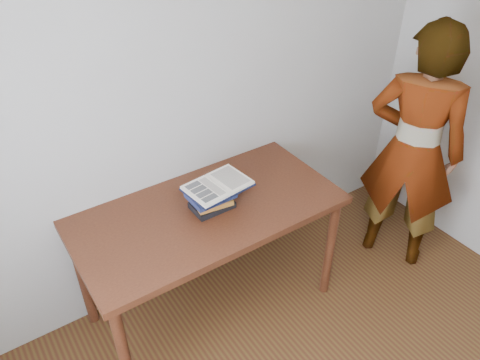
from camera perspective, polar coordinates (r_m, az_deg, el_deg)
room_shell at (r=1.36m, az=26.84°, el=-6.00°), size 3.54×3.54×2.62m
desk at (r=2.67m, az=-3.86°, el=-5.10°), size 1.49×0.75×0.80m
book_stack at (r=2.58m, az=-3.54°, el=-2.20°), size 0.24×0.19×0.13m
open_book at (r=2.54m, az=-2.73°, el=-0.68°), size 0.37×0.28×0.03m
reader at (r=3.18m, az=20.32°, el=3.25°), size 0.66×0.74×1.70m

